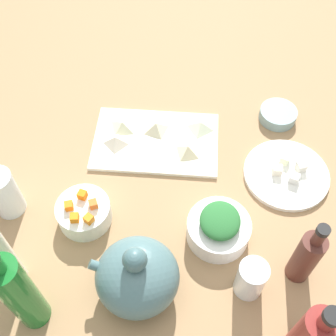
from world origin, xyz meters
TOP-DOWN VIEW (x-y plane):
  - tabletop at (0.00, 0.00)cm, footprint 190.00×190.00cm
  - cutting_board at (5.16, -11.09)cm, footprint 34.24×23.54cm
  - plate_tofu at (-28.80, -6.10)cm, footprint 21.13×21.13cm
  - bowl_greens at (-13.56, 13.13)cm, footprint 14.14×14.14cm
  - bowl_carrots at (17.10, 13.92)cm, footprint 12.35×12.35cm
  - bowl_small_side at (-26.20, -24.99)cm, footprint 10.02×10.02cm
  - teapot at (1.46, 28.11)cm, footprint 18.32×16.82cm
  - bottle_1 at (20.97, 36.92)cm, footprint 6.05×6.05cm
  - bottle_2 at (-31.33, 19.02)cm, footprint 5.01×5.01cm
  - bottle_3 at (27.76, 29.90)cm, footprint 4.52×4.52cm
  - drinking_glass_0 at (-21.07, 24.21)cm, footprint 6.05×6.05cm
  - drinking_glass_1 at (35.23, 13.97)cm, footprint 6.84×6.84cm
  - carrot_cube_0 at (17.66, 17.34)cm, footprint 2.15×2.15cm
  - carrot_cube_1 at (17.66, 11.41)cm, footprint 2.10×2.10cm
  - carrot_cube_2 at (14.57, 13.34)cm, footprint 2.44×2.44cm
  - carrot_cube_3 at (19.78, 14.67)cm, footprint 2.33×2.33cm
  - carrot_cube_4 at (14.55, 17.09)cm, footprint 2.43×2.43cm
  - chopped_greens_mound at (-13.56, 13.13)cm, footprint 9.25×10.10cm
  - tofu_cube_0 at (-26.28, -5.77)cm, footprint 2.45×2.45cm
  - tofu_cube_1 at (-32.15, -7.80)cm, footprint 2.88×2.88cm
  - tofu_cube_2 at (-30.34, -3.99)cm, footprint 2.72×2.72cm
  - tofu_cube_3 at (-28.12, -9.49)cm, footprint 2.77×2.77cm
  - dumpling_0 at (5.61, -14.41)cm, footprint 7.18×7.18cm
  - dumpling_1 at (15.13, -8.20)cm, footprint 5.48×5.54cm
  - dumpling_2 at (14.60, -13.69)cm, footprint 7.15×6.84cm
  - dumpling_3 at (-3.68, -8.33)cm, footprint 6.62×6.59cm
  - dumpling_4 at (-5.87, -17.08)cm, footprint 5.88×6.06cm

SIDE VIEW (x-z plane):
  - tabletop at x=0.00cm, z-range 0.00..3.00cm
  - cutting_board at x=5.16cm, z-range 3.00..4.00cm
  - plate_tofu at x=-28.80cm, z-range 3.00..4.20cm
  - bowl_small_side at x=-26.20cm, z-range 3.00..6.03cm
  - dumpling_2 at x=14.60cm, z-range 4.00..6.37cm
  - dumpling_4 at x=-5.87cm, z-range 4.00..6.42cm
  - tofu_cube_0 at x=-26.28cm, z-range 4.20..6.40cm
  - tofu_cube_1 at x=-32.15cm, z-range 4.20..6.40cm
  - tofu_cube_2 at x=-30.34cm, z-range 4.20..6.40cm
  - tofu_cube_3 at x=-28.12cm, z-range 4.20..6.40cm
  - dumpling_1 at x=15.13cm, z-range 4.00..6.63cm
  - dumpling_3 at x=-3.68cm, z-range 4.00..6.75cm
  - dumpling_0 at x=5.61cm, z-range 4.00..6.76cm
  - bowl_carrots at x=17.10cm, z-range 3.00..8.39cm
  - bowl_greens at x=-13.56cm, z-range 3.00..8.49cm
  - drinking_glass_0 at x=-21.07cm, z-range 3.00..12.87cm
  - carrot_cube_0 at x=17.66cm, z-range 8.39..10.19cm
  - carrot_cube_1 at x=17.66cm, z-range 8.39..10.19cm
  - carrot_cube_2 at x=14.57cm, z-range 8.39..10.19cm
  - carrot_cube_3 at x=19.78cm, z-range 8.39..10.19cm
  - carrot_cube_4 at x=14.55cm, z-range 8.39..10.19cm
  - drinking_glass_1 at x=35.23cm, z-range 3.00..15.65cm
  - teapot at x=1.46cm, z-range 1.11..18.26cm
  - chopped_greens_mound at x=-13.56cm, z-range 8.49..11.54cm
  - bottle_2 at x=-31.33cm, z-range 1.08..21.36cm
  - bottle_3 at x=27.76cm, z-range 1.21..28.12cm
  - bottle_1 at x=20.97cm, z-range 1.08..30.08cm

